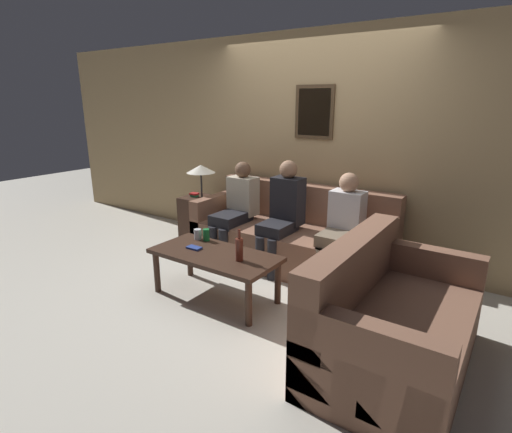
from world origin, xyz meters
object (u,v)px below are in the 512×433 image
at_px(wine_bottle, 239,249).
at_px(person_right, 342,225).
at_px(drinking_glass, 198,234).
at_px(coffee_table, 215,259).
at_px(couch_main, 292,238).
at_px(person_left, 236,207).
at_px(person_middle, 282,212).
at_px(teddy_bear, 318,304).
at_px(couch_side, 390,324).

bearing_deg(wine_bottle, person_right, 62.57).
xyz_separation_m(wine_bottle, drinking_glass, (-0.69, 0.22, -0.06)).
bearing_deg(drinking_glass, coffee_table, -27.14).
distance_m(couch_main, person_right, 0.73).
distance_m(couch_main, drinking_glass, 1.13).
bearing_deg(person_left, person_middle, -0.39).
distance_m(person_right, teddy_bear, 0.97).
bearing_deg(person_right, couch_main, 167.39).
xyz_separation_m(coffee_table, person_left, (-0.48, 0.97, 0.22)).
bearing_deg(person_right, person_middle, -176.61).
bearing_deg(couch_main, person_middle, -99.39).
distance_m(coffee_table, person_middle, 1.02).
distance_m(couch_main, person_middle, 0.39).
height_order(wine_bottle, teddy_bear, wine_bottle).
bearing_deg(couch_main, wine_bottle, -84.48).
relative_size(wine_bottle, drinking_glass, 2.76).
relative_size(couch_side, person_right, 1.34).
bearing_deg(teddy_bear, coffee_table, -169.81).
bearing_deg(person_left, drinking_glass, -83.40).
distance_m(wine_bottle, teddy_bear, 0.84).
height_order(person_middle, person_right, person_middle).
bearing_deg(coffee_table, person_left, 116.37).
relative_size(couch_main, person_middle, 1.86).
relative_size(person_right, teddy_bear, 3.34).
relative_size(coffee_table, drinking_glass, 11.54).
distance_m(couch_side, person_right, 1.40).
bearing_deg(person_middle, drinking_glass, -125.61).
bearing_deg(drinking_glass, person_left, 96.60).
height_order(person_left, person_middle, person_middle).
relative_size(drinking_glass, person_left, 0.09).
bearing_deg(wine_bottle, couch_main, 95.52).
bearing_deg(person_middle, teddy_bear, -43.31).
xyz_separation_m(couch_side, person_left, (-2.15, 1.04, 0.31)).
bearing_deg(teddy_bear, person_right, 101.13).
bearing_deg(drinking_glass, wine_bottle, -17.37).
height_order(couch_main, couch_side, same).
xyz_separation_m(couch_main, couch_side, (1.48, -1.22, 0.00)).
bearing_deg(teddy_bear, person_left, 151.72).
xyz_separation_m(couch_main, wine_bottle, (0.11, -1.17, 0.26)).
distance_m(couch_main, wine_bottle, 1.20).
bearing_deg(wine_bottle, coffee_table, 177.10).
distance_m(person_middle, person_right, 0.68).
distance_m(couch_side, drinking_glass, 2.09).
height_order(drinking_glass, person_left, person_left).
height_order(drinking_glass, person_right, person_right).
bearing_deg(teddy_bear, person_middle, 136.69).
relative_size(couch_side, drinking_glass, 14.28).
bearing_deg(person_right, coffee_table, -129.49).
distance_m(drinking_glass, teddy_bear, 1.44).
xyz_separation_m(person_right, teddy_bear, (0.16, -0.83, -0.47)).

